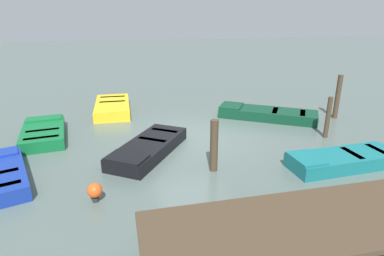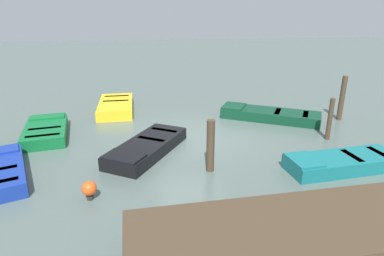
{
  "view_description": "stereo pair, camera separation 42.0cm",
  "coord_description": "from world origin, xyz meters",
  "views": [
    {
      "loc": [
        2.05,
        10.8,
        4.36
      ],
      "look_at": [
        0.0,
        0.0,
        0.35
      ],
      "focal_mm": 30.68,
      "sensor_mm": 36.0,
      "label": 1
    },
    {
      "loc": [
        1.64,
        10.87,
        4.36
      ],
      "look_at": [
        0.0,
        0.0,
        0.35
      ],
      "focal_mm": 30.68,
      "sensor_mm": 36.0,
      "label": 2
    }
  ],
  "objects": [
    {
      "name": "rowboat_teal",
      "position": [
        -3.9,
        3.11,
        0.22
      ],
      "size": [
        3.4,
        1.4,
        0.46
      ],
      "rotation": [
        0.0,
        0.0,
        0.09
      ],
      "color": "#14666B",
      "rests_on": "ground_plane"
    },
    {
      "name": "rowboat_yellow",
      "position": [
        2.92,
        -3.73,
        0.22
      ],
      "size": [
        1.53,
        3.27,
        0.46
      ],
      "rotation": [
        0.0,
        0.0,
        1.59
      ],
      "color": "gold",
      "rests_on": "ground_plane"
    },
    {
      "name": "mooring_piling_near_left",
      "position": [
        -6.36,
        -1.06,
        0.92
      ],
      "size": [
        0.2,
        0.2,
        1.83
      ],
      "primitive_type": "cylinder",
      "color": "#423323",
      "rests_on": "ground_plane"
    },
    {
      "name": "mooring_piling_near_right",
      "position": [
        -4.72,
        0.9,
        0.75
      ],
      "size": [
        0.16,
        0.16,
        1.49
      ],
      "primitive_type": "cylinder",
      "color": "#423323",
      "rests_on": "ground_plane"
    },
    {
      "name": "rowboat_black",
      "position": [
        1.63,
        1.18,
        0.22
      ],
      "size": [
        2.79,
        3.45,
        0.46
      ],
      "rotation": [
        0.0,
        0.0,
        1.01
      ],
      "color": "black",
      "rests_on": "ground_plane"
    },
    {
      "name": "mooring_piling_far_right",
      "position": [
        -0.13,
        2.64,
        0.76
      ],
      "size": [
        0.23,
        0.23,
        1.52
      ],
      "primitive_type": "cylinder",
      "color": "#423323",
      "rests_on": "ground_plane"
    },
    {
      "name": "rowboat_dark_green",
      "position": [
        -3.48,
        -1.51,
        0.22
      ],
      "size": [
        4.04,
        2.99,
        0.46
      ],
      "rotation": [
        0.0,
        0.0,
        5.77
      ],
      "color": "#0C3823",
      "rests_on": "ground_plane"
    },
    {
      "name": "rowboat_green",
      "position": [
        5.2,
        -0.86,
        0.22
      ],
      "size": [
        1.82,
        2.91,
        0.46
      ],
      "rotation": [
        0.0,
        0.0,
        4.88
      ],
      "color": "#0F602D",
      "rests_on": "ground_plane"
    },
    {
      "name": "marker_buoy",
      "position": [
        3.05,
        3.68,
        0.29
      ],
      "size": [
        0.36,
        0.36,
        0.48
      ],
      "color": "#262626",
      "rests_on": "ground_plane"
    },
    {
      "name": "ground_plane",
      "position": [
        0.0,
        0.0,
        0.0
      ],
      "size": [
        80.0,
        80.0,
        0.0
      ],
      "primitive_type": "plane",
      "color": "#4C5B56"
    },
    {
      "name": "dock_segment",
      "position": [
        -0.67,
        6.52,
        0.84
      ],
      "size": [
        5.59,
        2.07,
        0.95
      ],
      "rotation": [
        0.0,
        0.0,
        0.04
      ],
      "color": "#423323",
      "rests_on": "ground_plane"
    }
  ]
}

